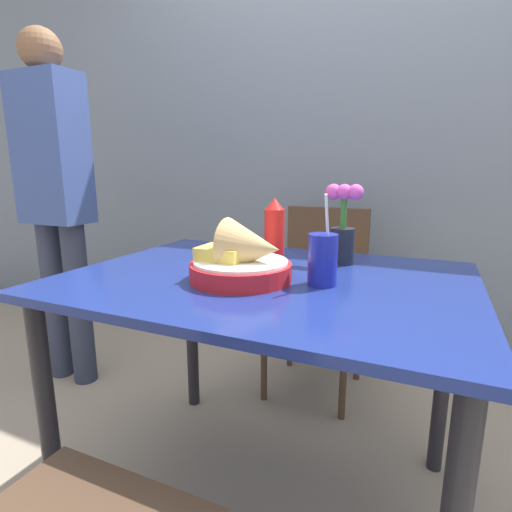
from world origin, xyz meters
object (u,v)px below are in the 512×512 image
(chair_far_window, at_px, (321,281))
(drink_cup, at_px, (323,261))
(ketchup_bottle, at_px, (274,232))
(flower_vase, at_px, (343,227))
(food_basket, at_px, (244,260))
(person_standing, at_px, (55,190))

(chair_far_window, height_order, drink_cup, drink_cup)
(ketchup_bottle, height_order, flower_vase, flower_vase)
(food_basket, bearing_deg, drink_cup, 13.11)
(food_basket, relative_size, drink_cup, 1.16)
(ketchup_bottle, bearing_deg, drink_cup, -40.99)
(drink_cup, bearing_deg, person_standing, 166.04)
(chair_far_window, relative_size, flower_vase, 3.40)
(chair_far_window, relative_size, ketchup_bottle, 4.10)
(drink_cup, height_order, flower_vase, flower_vase)
(flower_vase, relative_size, person_standing, 0.15)
(chair_far_window, height_order, flower_vase, flower_vase)
(drink_cup, bearing_deg, ketchup_bottle, 139.01)
(drink_cup, height_order, person_standing, person_standing)
(drink_cup, bearing_deg, chair_far_window, 104.55)
(food_basket, bearing_deg, ketchup_bottle, 90.50)
(food_basket, relative_size, ketchup_bottle, 1.33)
(ketchup_bottle, bearing_deg, chair_far_window, 90.56)
(food_basket, height_order, person_standing, person_standing)
(drink_cup, xyz_separation_m, person_standing, (-1.36, 0.34, 0.14))
(chair_far_window, xyz_separation_m, food_basket, (0.01, -0.86, 0.28))
(drink_cup, bearing_deg, flower_vase, 91.13)
(drink_cup, distance_m, person_standing, 1.41)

